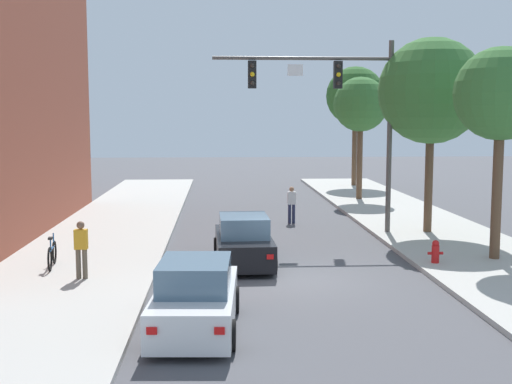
# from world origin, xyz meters

# --- Properties ---
(ground_plane) EXTENTS (120.00, 120.00, 0.00)m
(ground_plane) POSITION_xyz_m (0.00, 0.00, 0.00)
(ground_plane) COLOR #4C4C51
(sidewalk_left) EXTENTS (5.00, 60.00, 0.15)m
(sidewalk_left) POSITION_xyz_m (-6.50, 0.00, 0.07)
(sidewalk_left) COLOR #B2AFA8
(sidewalk_left) RESTS_ON ground
(sidewalk_right) EXTENTS (5.00, 60.00, 0.15)m
(sidewalk_right) POSITION_xyz_m (6.50, 0.00, 0.07)
(sidewalk_right) COLOR #B2AFA8
(sidewalk_right) RESTS_ON ground
(traffic_signal_mast) EXTENTS (7.04, 0.38, 7.50)m
(traffic_signal_mast) POSITION_xyz_m (2.59, 7.02, 5.36)
(traffic_signal_mast) COLOR #514C47
(traffic_signal_mast) RESTS_ON sidewalk_right
(car_lead_black) EXTENTS (1.92, 4.28, 1.60)m
(car_lead_black) POSITION_xyz_m (-1.35, 2.08, 0.72)
(car_lead_black) COLOR black
(car_lead_black) RESTS_ON ground
(car_following_white) EXTENTS (2.02, 4.32, 1.60)m
(car_following_white) POSITION_xyz_m (-2.65, -4.40, 0.72)
(car_following_white) COLOR silver
(car_following_white) RESTS_ON ground
(pedestrian_sidewalk_left_walker) EXTENTS (0.36, 0.22, 1.64)m
(pedestrian_sidewalk_left_walker) POSITION_xyz_m (-6.00, -0.12, 1.06)
(pedestrian_sidewalk_left_walker) COLOR brown
(pedestrian_sidewalk_left_walker) RESTS_ON sidewalk_left
(pedestrian_crossing_road) EXTENTS (0.36, 0.22, 1.64)m
(pedestrian_crossing_road) POSITION_xyz_m (1.10, 10.21, 0.91)
(pedestrian_crossing_road) COLOR #232847
(pedestrian_crossing_road) RESTS_ON ground
(bicycle_leaning) EXTENTS (0.27, 1.76, 0.98)m
(bicycle_leaning) POSITION_xyz_m (-7.19, 1.38, 0.54)
(bicycle_leaning) COLOR black
(bicycle_leaning) RESTS_ON sidewalk_left
(fire_hydrant) EXTENTS (0.48, 0.24, 0.72)m
(fire_hydrant) POSITION_xyz_m (4.64, 1.32, 0.51)
(fire_hydrant) COLOR red
(fire_hydrant) RESTS_ON sidewalk_right
(street_tree_nearest) EXTENTS (2.96, 2.96, 6.75)m
(street_tree_nearest) POSITION_xyz_m (6.76, 1.86, 5.37)
(street_tree_nearest) COLOR brown
(street_tree_nearest) RESTS_ON sidewalk_right
(street_tree_second) EXTENTS (4.15, 4.15, 7.64)m
(street_tree_second) POSITION_xyz_m (6.19, 6.94, 5.70)
(street_tree_second) COLOR brown
(street_tree_second) RESTS_ON sidewalk_right
(street_tree_third) EXTENTS (3.02, 3.02, 6.78)m
(street_tree_third) POSITION_xyz_m (5.74, 17.66, 5.37)
(street_tree_third) COLOR brown
(street_tree_third) RESTS_ON sidewalk_right
(street_tree_farthest) EXTENTS (3.88, 3.88, 7.93)m
(street_tree_farthest) POSITION_xyz_m (6.99, 25.08, 6.11)
(street_tree_farthest) COLOR brown
(street_tree_farthest) RESTS_ON sidewalk_right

